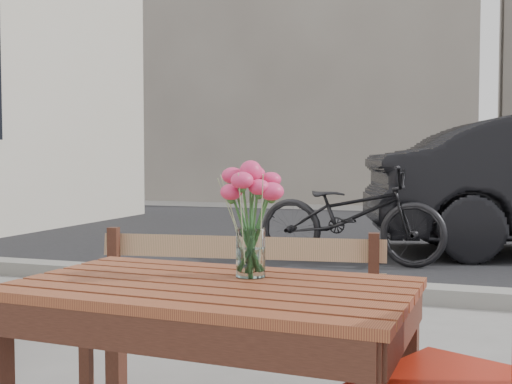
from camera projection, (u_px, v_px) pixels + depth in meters
street at (382, 254)px, 6.85m from camera, size 30.00×8.12×0.12m
backdrop_buildings at (443, 53)px, 15.43m from camera, size 15.50×4.00×8.00m
main_table at (212, 323)px, 1.85m from camera, size 1.16×0.71×0.70m
main_bench at (235, 300)px, 2.67m from camera, size 1.28×0.53×0.77m
red_chair at (508, 376)px, 1.47m from camera, size 0.63×0.63×0.96m
main_vase at (251, 205)px, 1.93m from camera, size 0.19×0.19×0.35m
bicycle at (350, 215)px, 6.40m from camera, size 1.92×0.76×0.99m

